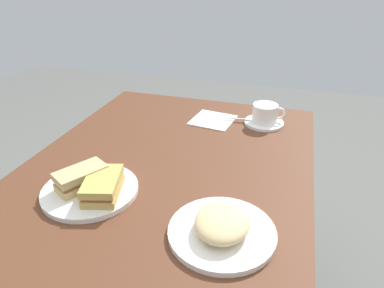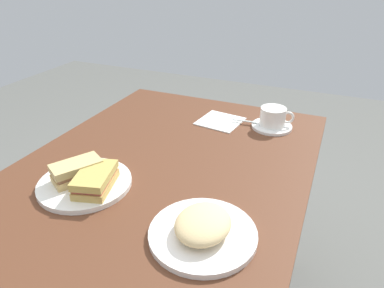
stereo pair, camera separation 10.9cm
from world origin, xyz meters
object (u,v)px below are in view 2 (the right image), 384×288
Objects in this scene: spoon at (250,121)px; napkin at (220,121)px; side_plate at (203,234)px; sandwich_front at (77,171)px; sandwich_back at (95,180)px; coffee_cup at (273,116)px; sandwich_plate at (85,183)px; dining_table at (167,186)px; coffee_saucer at (272,126)px.

spoon reaches higher than napkin.
spoon reaches higher than side_plate.
sandwich_front is at bearing -22.44° from napkin.
sandwich_back reaches higher than napkin.
coffee_cup is 0.09m from spoon.
coffee_cup reaches higher than spoon.
sandwich_front is at bearing -97.71° from sandwich_plate.
side_plate is at bearing -2.20° from coffee_cup.
dining_table is at bearing -8.66° from napkin.
side_plate is (0.05, 0.32, -0.03)m from sandwich_back.
side_plate is at bearing -2.05° from coffee_saucer.
sandwich_back is at bearing -24.61° from spoon.
napkin reaches higher than dining_table.
spoon is at bearing 99.82° from napkin.
sandwich_front reaches higher than dining_table.
sandwich_front is (-0.00, -0.02, 0.03)m from sandwich_plate.
spoon is (-0.57, 0.26, -0.03)m from sandwich_back.
coffee_saucer is (-0.37, 0.24, 0.09)m from dining_table.
coffee_cup is at bearing 149.24° from sandwich_back.
sandwich_front is 1.00× the size of coffee_saucer.
sandwich_back is 0.67m from coffee_cup.
coffee_saucer is (-0.56, 0.39, -0.00)m from sandwich_plate.
spoon is (-0.56, 0.31, 0.01)m from sandwich_plate.
sandwich_back is at bearing 78.49° from sandwich_plate.
spoon is at bearing -85.24° from coffee_saucer.
sandwich_front is at bearing -36.13° from coffee_saucer.
sandwich_plate is (0.19, -0.15, 0.09)m from dining_table.
spoon reaches higher than sandwich_plate.
coffee_cup is (-0.56, 0.41, 0.01)m from sandwich_front.
coffee_saucer is 0.04m from coffee_cup.
sandwich_back is at bearing -26.14° from dining_table.
sandwich_plate is 1.73× the size of coffee_saucer.
coffee_cup reaches higher than side_plate.
coffee_cup is 1.21× the size of spoon.
sandwich_front is at bearing -100.26° from sandwich_back.
dining_table is 0.26m from sandwich_back.
dining_table is at bearing -138.42° from side_plate.
coffee_cup is at bearing 104.15° from coffee_saucer.
dining_table is 7.56× the size of sandwich_front.
napkin is (-0.59, -0.17, -0.01)m from side_plate.
side_plate is at bearing 15.64° from napkin.
sandwich_back is at bearing -15.47° from napkin.
dining_table is 4.55× the size of side_plate.
sandwich_plate is 0.06m from sandwich_back.
side_plate is (0.06, 0.39, -0.03)m from sandwich_front.
coffee_saucer is at bearing 143.87° from sandwich_front.
napkin is at bearing 164.53° from sandwich_back.
coffee_saucer is 1.47× the size of spoon.
spoon is at bearing 155.39° from sandwich_back.
sandwich_plate is at bearing -37.11° from dining_table.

